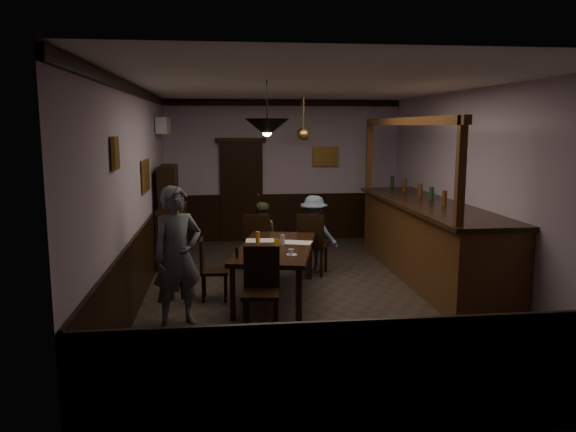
{
  "coord_description": "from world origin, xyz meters",
  "views": [
    {
      "loc": [
        -1.31,
        -7.92,
        2.44
      ],
      "look_at": [
        -0.37,
        0.06,
        1.15
      ],
      "focal_mm": 35.0,
      "sensor_mm": 36.0,
      "label": 1
    }
  ],
  "objects": [
    {
      "name": "bar_counter",
      "position": [
        1.99,
        0.65,
        0.65
      ],
      "size": [
        1.07,
        4.6,
        2.58
      ],
      "color": "#472A13",
      "rests_on": "ground"
    },
    {
      "name": "ac_unit",
      "position": [
        -2.38,
        2.9,
        2.45
      ],
      "size": [
        0.2,
        0.85,
        0.3
      ],
      "color": "white",
      "rests_on": "ground"
    },
    {
      "name": "door_back",
      "position": [
        -0.9,
        3.95,
        1.05
      ],
      "size": [
        0.9,
        0.06,
        2.1
      ],
      "primitive_type": "cube",
      "color": "black",
      "rests_on": "ground"
    },
    {
      "name": "pendant_brass_far",
      "position": [
        0.3,
        3.33,
        2.3
      ],
      "size": [
        0.2,
        0.2,
        0.81
      ],
      "color": "#BF8C3F",
      "rests_on": "ground"
    },
    {
      "name": "pastry_ring_a",
      "position": [
        -0.73,
        -0.62,
        0.79
      ],
      "size": [
        0.13,
        0.13,
        0.04
      ],
      "primitive_type": "torus",
      "color": "#C68C47",
      "rests_on": "pastry_plate"
    },
    {
      "name": "chair_far_left",
      "position": [
        -0.73,
        1.2,
        0.56
      ],
      "size": [
        0.54,
        0.54,
        1.01
      ],
      "rotation": [
        0.0,
        0.0,
        2.88
      ],
      "color": "black",
      "rests_on": "ground"
    },
    {
      "name": "sideboard",
      "position": [
        -2.21,
        2.12,
        0.71
      ],
      "size": [
        0.48,
        1.33,
        1.76
      ],
      "color": "black",
      "rests_on": "ground"
    },
    {
      "name": "soda_can",
      "position": [
        -0.55,
        -0.22,
        0.81
      ],
      "size": [
        0.07,
        0.07,
        0.12
      ],
      "primitive_type": "cylinder",
      "color": "yellow",
      "rests_on": "dining_table"
    },
    {
      "name": "napkin",
      "position": [
        -0.69,
        -0.37,
        0.75
      ],
      "size": [
        0.18,
        0.18,
        0.0
      ],
      "primitive_type": "cube",
      "rotation": [
        0.0,
        0.0,
        -0.22
      ],
      "color": "#F4E459",
      "rests_on": "dining_table"
    },
    {
      "name": "coffee_cup",
      "position": [
        -0.42,
        -0.74,
        0.8
      ],
      "size": [
        0.1,
        0.1,
        0.07
      ],
      "primitive_type": "imported",
      "rotation": [
        0.0,
        0.0,
        -0.22
      ],
      "color": "white",
      "rests_on": "saucer"
    },
    {
      "name": "chair_far_right",
      "position": [
        0.14,
        1.0,
        0.57
      ],
      "size": [
        0.58,
        0.58,
        1.03
      ],
      "rotation": [
        0.0,
        0.0,
        2.76
      ],
      "color": "black",
      "rests_on": "ground"
    },
    {
      "name": "chair_side",
      "position": [
        -1.51,
        -0.14,
        0.48
      ],
      "size": [
        0.4,
        0.4,
        0.88
      ],
      "rotation": [
        0.0,
        0.0,
        1.53
      ],
      "color": "black",
      "rests_on": "ground"
    },
    {
      "name": "picture_back",
      "position": [
        0.9,
        3.96,
        1.8
      ],
      "size": [
        0.55,
        0.04,
        0.42
      ],
      "color": "olive",
      "rests_on": "ground"
    },
    {
      "name": "dining_table",
      "position": [
        -0.57,
        -0.14,
        0.69
      ],
      "size": [
        1.46,
        2.37,
        0.75
      ],
      "rotation": [
        0.0,
        0.0,
        -0.22
      ],
      "color": "black",
      "rests_on": "ground"
    },
    {
      "name": "room",
      "position": [
        0.0,
        0.0,
        1.5
      ],
      "size": [
        5.01,
        8.01,
        3.01
      ],
      "color": "#2D2621",
      "rests_on": "ground"
    },
    {
      "name": "saucer",
      "position": [
        -0.41,
        -0.73,
        0.76
      ],
      "size": [
        0.15,
        0.15,
        0.01
      ],
      "primitive_type": "cylinder",
      "color": "white",
      "rests_on": "dining_table"
    },
    {
      "name": "newspaper_left",
      "position": [
        -0.76,
        0.27,
        0.75
      ],
      "size": [
        0.44,
        0.33,
        0.01
      ],
      "primitive_type": "cube",
      "rotation": [
        0.0,
        0.0,
        -0.08
      ],
      "color": "silver",
      "rests_on": "dining_table"
    },
    {
      "name": "person_standing",
      "position": [
        -1.87,
        -1.12,
        0.87
      ],
      "size": [
        0.75,
        0.66,
        1.73
      ],
      "primitive_type": "imported",
      "rotation": [
        0.0,
        0.0,
        0.48
      ],
      "color": "#50545C",
      "rests_on": "ground"
    },
    {
      "name": "person_seated_left",
      "position": [
        -0.66,
        1.48,
        0.58
      ],
      "size": [
        0.63,
        0.53,
        1.17
      ],
      "primitive_type": "imported",
      "rotation": [
        0.0,
        0.0,
        2.98
      ],
      "color": "#474C2E",
      "rests_on": "ground"
    },
    {
      "name": "water_glass",
      "position": [
        -0.46,
        -0.07,
        0.82
      ],
      "size": [
        0.06,
        0.06,
        0.15
      ],
      "primitive_type": "cylinder",
      "color": "silver",
      "rests_on": "dining_table"
    },
    {
      "name": "pepper_mill",
      "position": [
        -1.13,
        -0.77,
        0.82
      ],
      "size": [
        0.04,
        0.04,
        0.14
      ],
      "primitive_type": "cylinder",
      "color": "black",
      "rests_on": "dining_table"
    },
    {
      "name": "chair_near",
      "position": [
        -0.87,
        -1.42,
        0.55
      ],
      "size": [
        0.49,
        0.49,
        1.01
      ],
      "rotation": [
        0.0,
        0.0,
        -0.13
      ],
      "color": "black",
      "rests_on": "ground"
    },
    {
      "name": "pendant_brass_mid",
      "position": [
        0.1,
        1.71,
        2.3
      ],
      "size": [
        0.2,
        0.2,
        0.81
      ],
      "color": "#BF8C3F",
      "rests_on": "ground"
    },
    {
      "name": "pastry_plate",
      "position": [
        -0.78,
        -0.68,
        0.76
      ],
      "size": [
        0.22,
        0.22,
        0.01
      ],
      "primitive_type": "cylinder",
      "color": "white",
      "rests_on": "dining_table"
    },
    {
      "name": "beer_glass",
      "position": [
        -0.82,
        -0.04,
        0.85
      ],
      "size": [
        0.06,
        0.06,
        0.2
      ],
      "primitive_type": "cylinder",
      "color": "#BF721E",
      "rests_on": "dining_table"
    },
    {
      "name": "pastry_ring_b",
      "position": [
        -0.66,
        -0.62,
        0.79
      ],
      "size": [
        0.13,
        0.13,
        0.04
      ],
      "primitive_type": "torus",
      "color": "#C68C47",
      "rests_on": "pastry_plate"
    },
    {
      "name": "picture_left_small",
      "position": [
        -2.46,
        -1.6,
        2.15
      ],
      "size": [
        0.04,
        0.28,
        0.36
      ],
      "color": "olive",
      "rests_on": "ground"
    },
    {
      "name": "newspaper_right",
      "position": [
        -0.23,
        0.06,
        0.75
      ],
      "size": [
        0.49,
        0.42,
        0.01
      ],
      "primitive_type": "cube",
      "rotation": [
        0.0,
        0.0,
        -0.33
      ],
      "color": "silver",
      "rests_on": "dining_table"
    },
    {
      "name": "pendant_iron",
      "position": [
        -0.74,
        -0.92,
        2.42
      ],
      "size": [
        0.56,
        0.56,
        0.69
      ],
      "color": "black",
      "rests_on": "ground"
    },
    {
      "name": "picture_left_large",
      "position": [
        -2.46,
        0.8,
        1.7
      ],
      "size": [
        0.04,
        0.62,
        0.48
      ],
      "color": "olive",
      "rests_on": "ground"
    },
    {
      "name": "person_seated_right",
      "position": [
        0.22,
        1.28,
        0.65
      ],
      "size": [
        0.96,
        0.84,
        1.29
      ],
      "primitive_type": "imported",
      "rotation": [
        0.0,
        0.0,
        2.61
      ],
      "color": "slate",
      "rests_on": "ground"
    }
  ]
}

